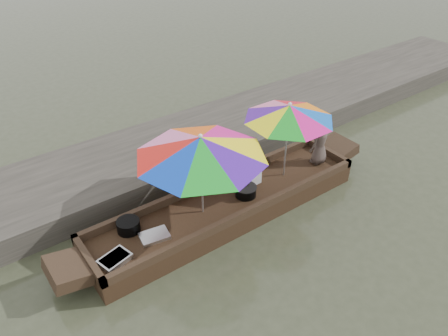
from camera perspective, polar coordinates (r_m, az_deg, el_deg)
water at (r=8.13m, az=0.42°, el=-6.17°), size 80.00×80.00×0.00m
dock at (r=9.50m, az=-7.50°, el=1.98°), size 22.00×2.20×0.50m
boat_hull at (r=8.02m, az=0.42°, el=-5.21°), size 5.31×1.20×0.35m
cooking_pot at (r=7.40m, az=-12.38°, el=-7.38°), size 0.38×0.38×0.20m
tray_crayfish at (r=6.96m, az=-14.07°, el=-11.52°), size 0.53×0.43×0.09m
tray_scallop at (r=7.24m, az=-9.08°, el=-8.75°), size 0.51×0.39×0.06m
charcoal_grill at (r=7.98m, az=2.85°, el=-3.07°), size 0.38×0.38×0.18m
supply_bag at (r=8.29m, az=3.70°, el=-1.17°), size 0.28×0.22×0.26m
vendor at (r=8.90m, az=12.46°, el=3.37°), size 0.50×0.36×0.96m
umbrella_bow at (r=7.21m, az=-2.93°, el=-0.93°), size 2.34×2.34×1.55m
umbrella_stern at (r=8.23m, az=8.18°, el=3.57°), size 2.17×2.17×1.55m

